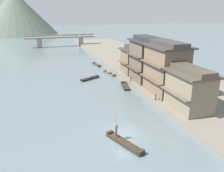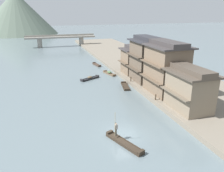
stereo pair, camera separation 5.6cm
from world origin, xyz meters
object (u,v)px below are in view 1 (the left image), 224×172
(house_waterfront_second, at_px, (166,68))
(house_waterfront_narrow, at_px, (135,60))
(boat_moored_second, at_px, (97,65))
(boat_moored_nearest, at_px, (125,86))
(boat_moored_third, at_px, (109,73))
(stone_bridge, at_px, (61,39))
(boat_foreground_poled, at_px, (124,143))
(mooring_post_dock_mid, at_px, (131,79))
(house_waterfront_nearest, at_px, (189,89))
(mooring_post_dock_near, at_px, (156,97))
(boatman_person, at_px, (116,127))
(house_waterfront_tall, at_px, (146,59))
(boat_moored_far, at_px, (90,78))

(house_waterfront_second, relative_size, house_waterfront_narrow, 1.38)
(boat_moored_second, bearing_deg, boat_moored_nearest, -87.39)
(boat_moored_third, xyz_separation_m, stone_bridge, (-6.30, 45.36, 2.85))
(boat_foreground_poled, distance_m, stone_bridge, 73.36)
(house_waterfront_second, xyz_separation_m, house_waterfront_narrow, (0.14, 13.11, -1.28))
(mooring_post_dock_mid, bearing_deg, house_waterfront_narrow, 59.86)
(house_waterfront_nearest, height_order, house_waterfront_second, house_waterfront_second)
(stone_bridge, bearing_deg, house_waterfront_second, -79.64)
(boat_moored_third, bearing_deg, house_waterfront_narrow, -30.21)
(boat_foreground_poled, xyz_separation_m, boat_moored_third, (6.97, 27.94, 0.07))
(boat_moored_nearest, xyz_separation_m, house_waterfront_nearest, (4.35, -13.47, 3.54))
(mooring_post_dock_near, xyz_separation_m, stone_bridge, (-8.09, 64.14, 1.97))
(boat_moored_third, relative_size, stone_bridge, 0.17)
(boatman_person, relative_size, house_waterfront_second, 0.35)
(boat_moored_nearest, relative_size, house_waterfront_second, 0.54)
(boat_moored_nearest, height_order, house_waterfront_tall, house_waterfront_tall)
(boat_moored_third, xyz_separation_m, house_waterfront_second, (4.93, -16.06, 4.72))
(mooring_post_dock_mid, bearing_deg, boat_moored_far, 139.58)
(house_waterfront_second, bearing_deg, stone_bridge, 100.36)
(boat_moored_nearest, bearing_deg, house_waterfront_tall, 11.03)
(house_waterfront_tall, bearing_deg, mooring_post_dock_near, -106.91)
(house_waterfront_nearest, distance_m, mooring_post_dock_near, 5.77)
(boat_moored_nearest, height_order, house_waterfront_nearest, house_waterfront_nearest)
(boatman_person, bearing_deg, boat_moored_nearest, 65.58)
(house_waterfront_narrow, height_order, mooring_post_dock_near, house_waterfront_narrow)
(boat_moored_nearest, xyz_separation_m, house_waterfront_narrow, (4.86, 6.72, 3.55))
(boatman_person, xyz_separation_m, house_waterfront_nearest, (12.06, 3.52, 2.13))
(boat_moored_far, xyz_separation_m, house_waterfront_tall, (10.02, -6.11, 4.73))
(boat_moored_far, bearing_deg, house_waterfront_nearest, -64.55)
(boat_moored_second, bearing_deg, stone_bridge, 98.91)
(boat_moored_nearest, bearing_deg, boat_moored_second, 92.61)
(boatman_person, relative_size, boat_moored_third, 0.66)
(boat_moored_third, relative_size, mooring_post_dock_near, 5.05)
(boat_moored_second, height_order, house_waterfront_tall, house_waterfront_tall)
(house_waterfront_nearest, relative_size, mooring_post_dock_mid, 7.72)
(boat_moored_nearest, distance_m, mooring_post_dock_near, 9.29)
(mooring_post_dock_near, distance_m, stone_bridge, 64.68)
(house_waterfront_tall, xyz_separation_m, house_waterfront_narrow, (0.24, 5.82, -1.29))
(boat_foreground_poled, relative_size, house_waterfront_tall, 0.61)
(house_waterfront_narrow, bearing_deg, house_waterfront_nearest, -91.44)
(house_waterfront_narrow, bearing_deg, boatman_person, -117.93)
(boat_moored_far, distance_m, mooring_post_dock_near, 17.59)
(boat_moored_nearest, height_order, house_waterfront_narrow, house_waterfront_narrow)
(boatman_person, bearing_deg, mooring_post_dock_mid, 62.78)
(house_waterfront_second, height_order, mooring_post_dock_near, house_waterfront_second)
(mooring_post_dock_near, bearing_deg, house_waterfront_narrow, 78.29)
(mooring_post_dock_near, bearing_deg, boat_moored_nearest, 99.82)
(house_waterfront_second, distance_m, mooring_post_dock_mid, 8.95)
(boatman_person, bearing_deg, stone_bridge, 89.04)
(boat_moored_far, relative_size, house_waterfront_narrow, 0.71)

